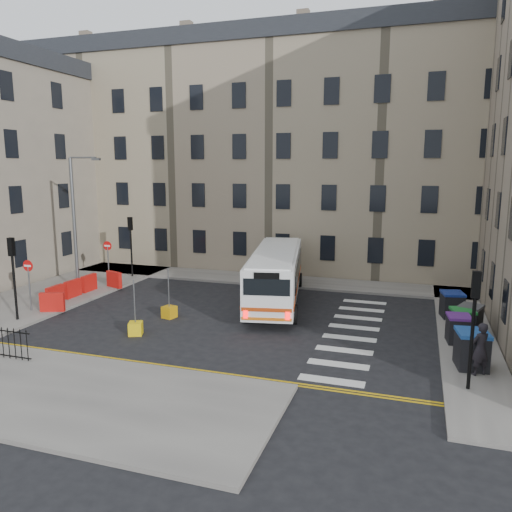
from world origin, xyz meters
The scene contains 22 objects.
ground centered at (0.00, 0.00, 0.00)m, with size 120.00×120.00×0.00m, color black.
pavement_north centered at (-6.00, 8.60, 0.07)m, with size 36.00×3.20×0.15m, color slate.
pavement_east centered at (9.00, 4.00, 0.07)m, with size 2.40×26.00×0.15m, color slate.
pavement_west centered at (-14.00, 1.00, 0.07)m, with size 6.00×22.00×0.15m, color slate.
pavement_sw centered at (-7.00, -10.00, 0.07)m, with size 20.00×6.00×0.15m, color slate.
terrace_north centered at (-7.00, 15.50, 8.62)m, with size 38.30×10.80×17.20m.
traffic_light_east centered at (8.60, -5.50, 2.87)m, with size 0.28×0.22×4.10m.
traffic_light_nw centered at (-12.00, 6.50, 2.87)m, with size 0.28×0.22×4.10m.
traffic_light_sw centered at (-12.00, -4.00, 2.87)m, with size 0.28×0.22×4.10m.
streetlamp centered at (-13.00, 2.00, 4.34)m, with size 0.50×0.22×8.14m.
no_entry_north centered at (-12.50, 4.50, 2.08)m, with size 0.60×0.08×3.00m.
no_entry_south centered at (-12.50, -2.50, 2.08)m, with size 0.60×0.08×3.00m.
roadworks_barriers centered at (-11.84, 0.50, 0.65)m, with size 1.66×6.26×1.00m.
bus centered at (-0.81, 3.54, 1.69)m, with size 4.53×11.05×2.93m.
wheelie_bin_a centered at (8.85, -3.48, 0.87)m, with size 1.29×1.43×1.42m.
wheelie_bin_b centered at (8.56, -0.70, 0.76)m, with size 1.07×1.19×1.21m.
wheelie_bin_c centered at (8.79, 0.36, 0.76)m, with size 1.16×1.27×1.20m.
wheelie_bin_d centered at (9.18, 1.11, 0.76)m, with size 1.29×1.37×1.21m.
wheelie_bin_e centered at (8.50, 3.11, 0.80)m, with size 1.23×1.35×1.30m.
pedestrian centered at (9.06, -4.13, 1.13)m, with size 0.72×0.47×1.97m, color black.
bollard_yellow centered at (-5.19, -0.96, 0.30)m, with size 0.60×0.60×0.60m, color #CF910B.
bollard_chevron centered at (-5.41, -3.81, 0.30)m, with size 0.60×0.60×0.60m, color yellow.
Camera 1 is at (6.69, -22.93, 7.62)m, focal length 35.00 mm.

